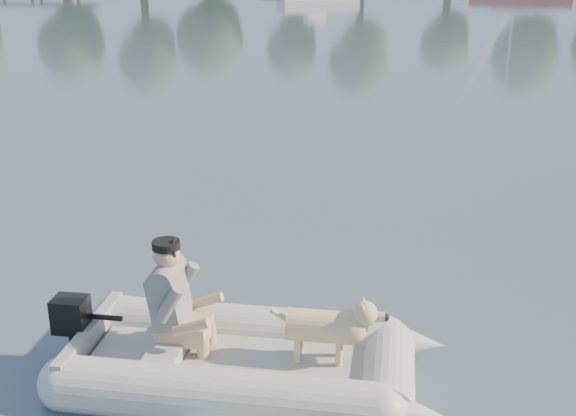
# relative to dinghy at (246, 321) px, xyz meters

# --- Properties ---
(water) EXTENTS (160.00, 160.00, 0.00)m
(water) POSITION_rel_dinghy_xyz_m (0.38, 0.22, -0.57)
(water) COLOR slate
(water) RESTS_ON ground
(dinghy) EXTENTS (4.76, 3.46, 1.34)m
(dinghy) POSITION_rel_dinghy_xyz_m (0.00, 0.00, 0.00)
(dinghy) COLOR #A0A09B
(dinghy) RESTS_ON water
(man) EXTENTS (0.76, 0.67, 1.04)m
(man) POSITION_rel_dinghy_xyz_m (-0.67, 0.13, 0.18)
(man) COLOR slate
(man) RESTS_ON dinghy
(dog) EXTENTS (0.93, 0.42, 0.60)m
(dog) POSITION_rel_dinghy_xyz_m (0.63, -0.02, -0.07)
(dog) COLOR tan
(dog) RESTS_ON dinghy
(outboard_motor) EXTENTS (0.43, 0.32, 0.76)m
(outboard_motor) POSITION_rel_dinghy_xyz_m (-1.60, 0.18, -0.27)
(outboard_motor) COLOR black
(outboard_motor) RESTS_ON dinghy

